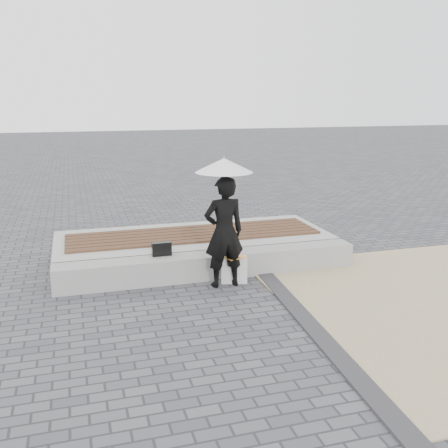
% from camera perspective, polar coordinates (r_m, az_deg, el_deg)
% --- Properties ---
extents(ground, '(80.00, 80.00, 0.00)m').
position_cam_1_polar(ground, '(7.10, 1.94, -10.07)').
color(ground, '#4D4D52').
rests_on(ground, ground).
extents(edging_band, '(0.61, 5.20, 0.04)m').
position_cam_1_polar(edging_band, '(6.93, 9.27, -10.71)').
color(edging_band, '#323134').
rests_on(edging_band, ground).
extents(seating_ledge, '(5.00, 0.45, 0.40)m').
position_cam_1_polar(seating_ledge, '(8.46, -1.48, -4.58)').
color(seating_ledge, '#9C9B97').
rests_on(seating_ledge, ground).
extents(timber_platform, '(5.00, 2.00, 0.40)m').
position_cam_1_polar(timber_platform, '(9.57, -3.35, -2.38)').
color(timber_platform, '#A1A19C').
rests_on(timber_platform, ground).
extents(timber_decking, '(4.60, 1.20, 0.04)m').
position_cam_1_polar(timber_decking, '(9.51, -3.37, -1.11)').
color(timber_decking, '#4F2B1E').
rests_on(timber_decking, timber_platform).
extents(woman, '(0.66, 0.45, 1.74)m').
position_cam_1_polar(woman, '(7.86, -0.00, -0.91)').
color(woman, black).
rests_on(woman, ground).
extents(parasol, '(0.87, 0.87, 1.11)m').
position_cam_1_polar(parasol, '(7.66, -0.00, 6.56)').
color(parasol, '#B4B4B9').
rests_on(parasol, ground).
extents(handbag, '(0.31, 0.11, 0.22)m').
position_cam_1_polar(handbag, '(8.31, -6.96, -2.78)').
color(handbag, black).
rests_on(handbag, seating_ledge).
extents(canvas_tote, '(0.44, 0.27, 0.43)m').
position_cam_1_polar(canvas_tote, '(8.19, 1.12, -5.09)').
color(canvas_tote, beige).
rests_on(canvas_tote, ground).
extents(magazine, '(0.37, 0.32, 0.01)m').
position_cam_1_polar(magazine, '(8.08, 1.24, -3.71)').
color(magazine, '#EA493F').
rests_on(magazine, canvas_tote).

